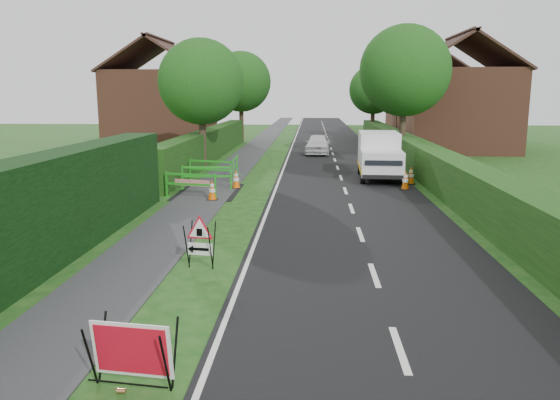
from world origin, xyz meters
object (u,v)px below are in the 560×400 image
object	(u,v)px
triangle_sign	(198,238)
hatchback_car	(318,144)
red_rect_sign	(132,351)
works_van	(379,154)

from	to	relation	value
triangle_sign	hatchback_car	world-z (taller)	hatchback_car
red_rect_sign	works_van	size ratio (longest dim) A/B	0.25
triangle_sign	works_van	world-z (taller)	works_van
red_rect_sign	hatchback_car	bearing A→B (deg)	91.87
red_rect_sign	hatchback_car	xyz separation A→B (m)	(2.76, 29.14, 0.12)
red_rect_sign	works_van	xyz separation A→B (m)	(5.48, 18.86, 0.58)
works_van	hatchback_car	distance (m)	10.64
red_rect_sign	triangle_sign	size ratio (longest dim) A/B	1.12
red_rect_sign	triangle_sign	distance (m)	5.09
triangle_sign	works_van	bearing A→B (deg)	75.84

